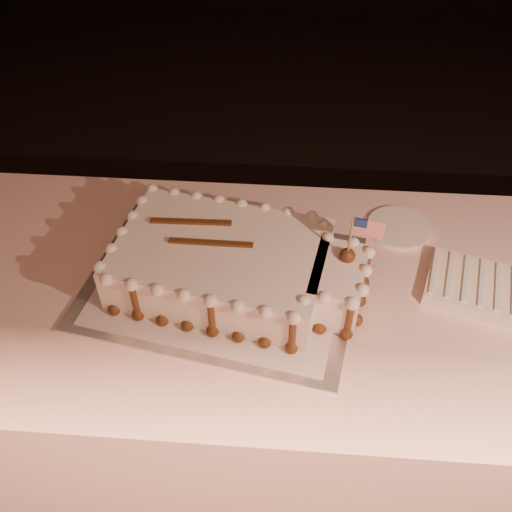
# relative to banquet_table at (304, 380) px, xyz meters

# --- Properties ---
(room_shell) EXTENTS (6.10, 8.10, 2.90)m
(room_shell) POSITION_rel_banquet_table_xyz_m (0.00, -0.60, 1.02)
(room_shell) COLOR black
(room_shell) RESTS_ON ground
(banquet_table) EXTENTS (2.40, 0.80, 0.75)m
(banquet_table) POSITION_rel_banquet_table_xyz_m (0.00, 0.00, 0.00)
(banquet_table) COLOR #FFD0C5
(banquet_table) RESTS_ON ground
(cake_board) EXTENTS (0.70, 0.58, 0.01)m
(cake_board) POSITION_rel_banquet_table_xyz_m (-0.22, 0.01, 0.38)
(cake_board) COLOR silver
(cake_board) RESTS_ON banquet_table
(doily) EXTENTS (0.63, 0.52, 0.00)m
(doily) POSITION_rel_banquet_table_xyz_m (-0.22, 0.01, 0.38)
(doily) COLOR silver
(doily) RESTS_ON cake_board
(sheet_cake) EXTENTS (0.62, 0.42, 0.24)m
(sheet_cake) POSITION_rel_banquet_table_xyz_m (-0.18, 0.01, 0.44)
(sheet_cake) COLOR white
(sheet_cake) RESTS_ON doily
(napkin_stack) EXTENTS (0.28, 0.24, 0.04)m
(napkin_stack) POSITION_rel_banquet_table_xyz_m (0.39, 0.03, 0.39)
(napkin_stack) COLOR white
(napkin_stack) RESTS_ON banquet_table
(side_plate) EXTENTS (0.17, 0.17, 0.01)m
(side_plate) POSITION_rel_banquet_table_xyz_m (0.22, 0.24, 0.38)
(side_plate) COLOR white
(side_plate) RESTS_ON banquet_table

